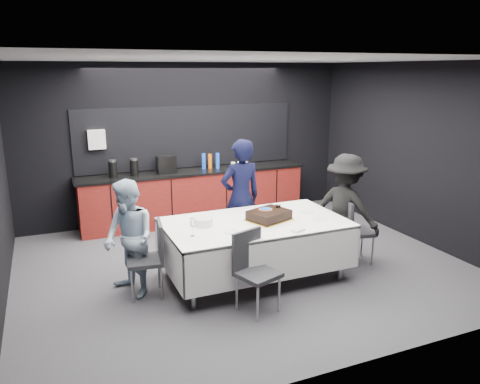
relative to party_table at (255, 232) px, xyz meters
name	(u,v)px	position (x,y,z in m)	size (l,w,h in m)	color
ground	(243,266)	(0.00, 0.40, -0.64)	(6.00, 6.00, 0.00)	#444349
room_shell	(243,134)	(0.00, 0.40, 1.22)	(6.04, 5.04, 2.82)	white
kitchenette	(193,192)	(-0.02, 2.62, -0.10)	(4.10, 0.64, 2.05)	#60120F
party_table	(255,232)	(0.00, 0.00, 0.00)	(2.32, 1.32, 0.78)	#99999E
cake_assembly	(269,215)	(0.19, -0.02, 0.20)	(0.64, 0.58, 0.17)	yellow
plate_stack	(203,222)	(-0.66, 0.11, 0.19)	(0.24, 0.24, 0.10)	white
loose_plate_near	(232,232)	(-0.43, -0.28, 0.14)	(0.19, 0.19, 0.01)	white
loose_plate_right_a	(307,212)	(0.82, 0.07, 0.14)	(0.18, 0.18, 0.01)	white
loose_plate_right_b	(319,219)	(0.81, -0.25, 0.14)	(0.20, 0.20, 0.01)	white
loose_plate_far	(253,211)	(0.15, 0.39, 0.14)	(0.19, 0.19, 0.01)	white
fork_pile	(298,230)	(0.32, -0.54, 0.15)	(0.17, 0.11, 0.03)	white
champagne_flute	(192,223)	(-0.91, -0.21, 0.30)	(0.06, 0.06, 0.22)	white
chair_left	(152,253)	(-1.35, 0.04, -0.11)	(0.48, 0.48, 0.92)	#28292D
chair_right	(352,226)	(1.47, -0.07, -0.11)	(0.49, 0.49, 0.92)	#28292D
chair_near	(253,265)	(-0.37, -0.75, -0.11)	(0.53, 0.53, 0.92)	#28292D
person_center	(241,198)	(0.15, 0.83, 0.22)	(0.63, 0.41, 1.73)	black
person_left	(129,239)	(-1.58, 0.16, 0.07)	(0.70, 0.54, 1.43)	#A9BFD5
person_right	(345,209)	(1.41, 0.02, 0.14)	(1.00, 0.58, 1.56)	black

